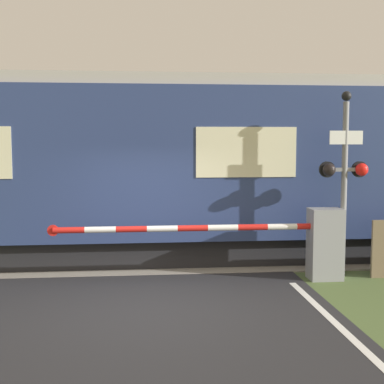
{
  "coord_description": "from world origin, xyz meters",
  "views": [
    {
      "loc": [
        -0.15,
        -8.22,
        2.59
      ],
      "look_at": [
        0.85,
        1.89,
        1.6
      ],
      "focal_mm": 50.0,
      "sensor_mm": 36.0,
      "label": 1
    }
  ],
  "objects": [
    {
      "name": "track_bed",
      "position": [
        0.0,
        3.43,
        0.02
      ],
      "size": [
        36.0,
        3.2,
        0.13
      ],
      "color": "gray",
      "rests_on": "ground_plane"
    },
    {
      "name": "train",
      "position": [
        1.93,
        3.43,
        2.0
      ],
      "size": [
        19.77,
        2.77,
        3.9
      ],
      "color": "black",
      "rests_on": "ground_plane"
    },
    {
      "name": "ground_plane",
      "position": [
        0.0,
        0.0,
        0.0
      ],
      "size": [
        80.0,
        80.0,
        0.0
      ],
      "primitive_type": "plane",
      "color": "#4C6033"
    },
    {
      "name": "crossing_barrier",
      "position": [
        2.92,
        1.29,
        0.72
      ],
      "size": [
        5.36,
        0.44,
        1.33
      ],
      "color": "gray",
      "rests_on": "ground_plane"
    },
    {
      "name": "signal_post",
      "position": [
        3.66,
        1.39,
        1.98
      ],
      "size": [
        0.93,
        0.26,
        3.49
      ],
      "color": "gray",
      "rests_on": "ground_plane"
    }
  ]
}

